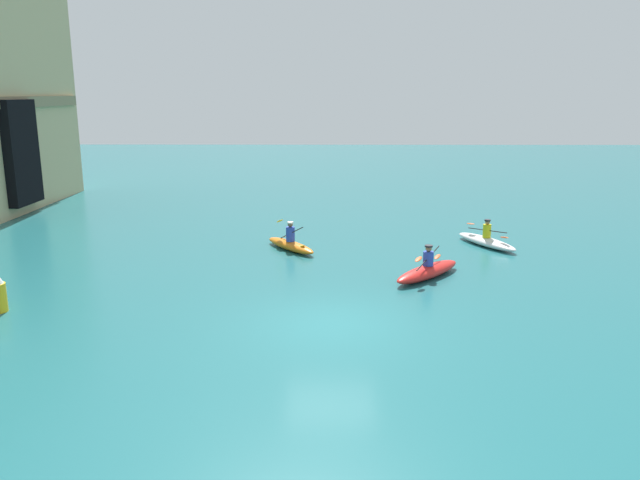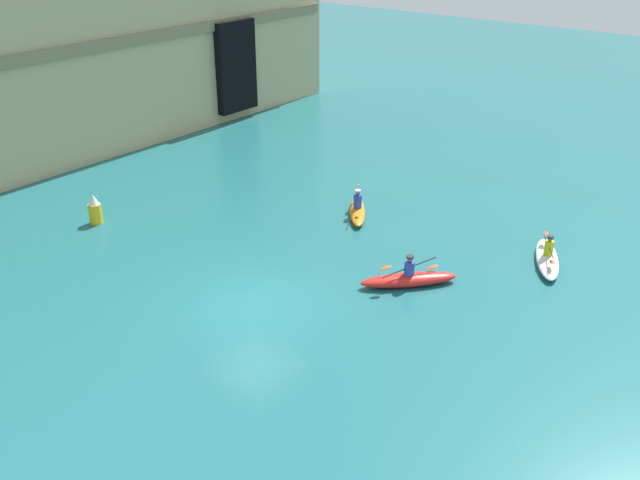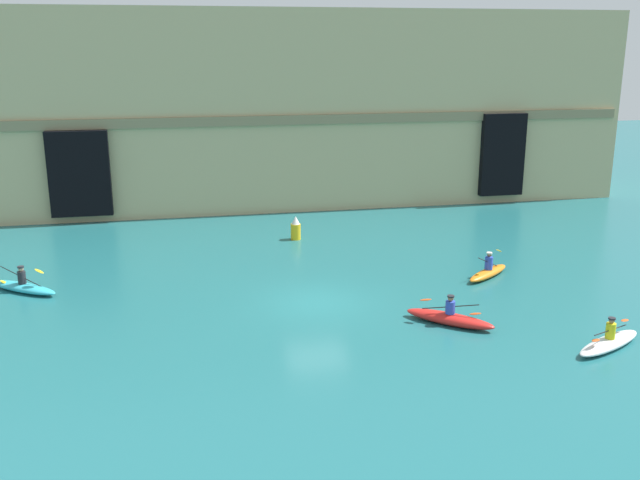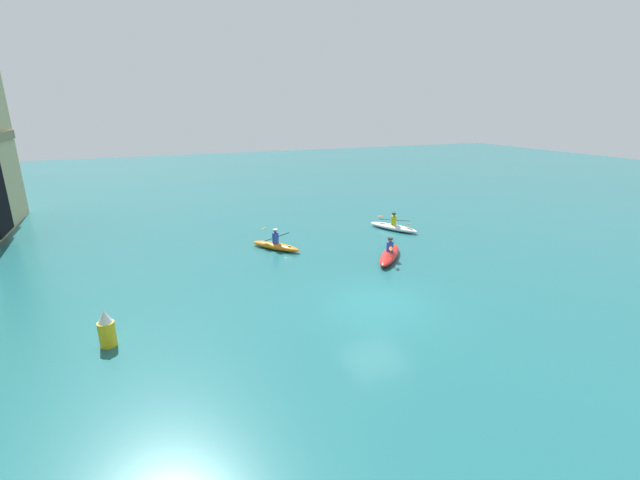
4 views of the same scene
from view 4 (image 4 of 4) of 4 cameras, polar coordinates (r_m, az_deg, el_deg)
ground_plane at (r=17.20m, az=7.52°, el=-8.57°), size 120.00×120.00×0.00m
kayak_red at (r=22.16m, az=9.26°, el=-1.90°), size 3.04×2.86×1.13m
kayak_white at (r=27.45m, az=9.75°, el=1.78°), size 3.36×2.20×1.10m
kayak_orange at (r=23.48m, az=-5.93°, el=-0.67°), size 2.82×2.35×1.16m
marker_buoy at (r=15.73m, az=-26.58°, el=-10.59°), size 0.53×0.53×1.28m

